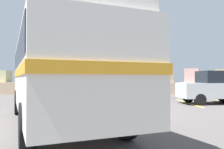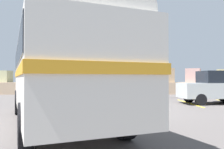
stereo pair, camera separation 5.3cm
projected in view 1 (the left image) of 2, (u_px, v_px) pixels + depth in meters
ground at (116, 112)px, 10.12m from camera, size 32.00×26.00×0.02m
breakwater at (112, 86)px, 21.92m from camera, size 31.36×2.13×2.40m
vintage_coach at (58, 60)px, 7.58m from camera, size 5.46×8.85×3.70m
parked_car_nearest at (216, 87)px, 13.46m from camera, size 4.21×1.99×1.86m
lamp_post at (134, 45)px, 16.19m from camera, size 1.11×0.55×6.63m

